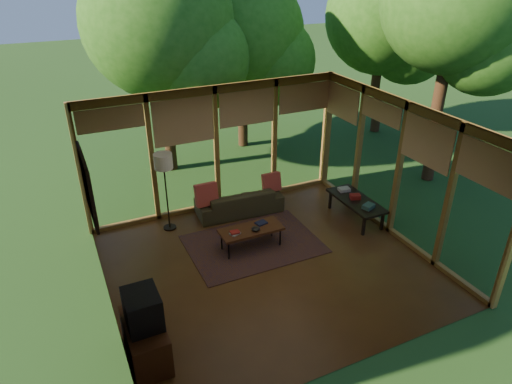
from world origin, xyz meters
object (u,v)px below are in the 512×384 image
floor_lamp (164,166)px  coffee_table (251,230)px  sofa (239,201)px  side_console (356,202)px  television (142,309)px  media_cabinet (146,341)px

floor_lamp → coffee_table: 2.08m
sofa → side_console: (2.11, -1.29, 0.14)m
sofa → television: size_ratio=3.34×
sofa → coffee_table: sofa is taller
floor_lamp → coffee_table: (1.22, -1.35, -1.01)m
coffee_table → sofa: bearing=76.1°
floor_lamp → side_console: floor_lamp is taller
sofa → television: bearing=53.2°
media_cabinet → side_console: bearing=21.1°
sofa → coffee_table: 1.39m
media_cabinet → floor_lamp: size_ratio=0.61×
media_cabinet → coffee_table: (2.43, 1.83, 0.09)m
sofa → floor_lamp: floor_lamp is taller
side_console → sofa: bearing=148.5°
side_console → television: bearing=-158.8°
media_cabinet → coffee_table: 3.04m
media_cabinet → television: 0.55m
coffee_table → side_console: side_console is taller
sofa → side_console: size_ratio=1.31×
media_cabinet → television: (0.02, 0.00, 0.55)m
floor_lamp → sofa: bearing=-0.1°
floor_lamp → coffee_table: bearing=-47.7°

